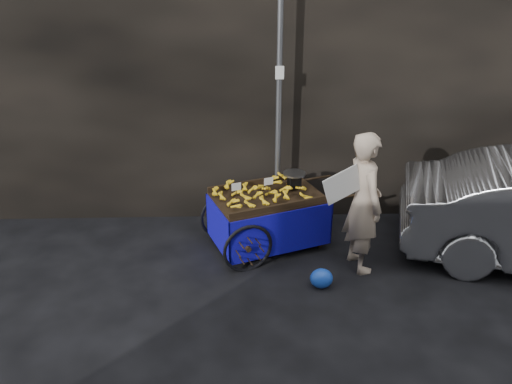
{
  "coord_description": "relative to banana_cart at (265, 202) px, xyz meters",
  "views": [
    {
      "loc": [
        -0.24,
        -5.67,
        3.78
      ],
      "look_at": [
        -0.05,
        0.5,
        0.93
      ],
      "focal_mm": 35.0,
      "sensor_mm": 36.0,
      "label": 1
    }
  ],
  "objects": [
    {
      "name": "vendor",
      "position": [
        1.24,
        -0.58,
        0.25
      ],
      "size": [
        0.91,
        0.79,
        1.91
      ],
      "rotation": [
        0.0,
        0.0,
        1.82
      ],
      "color": "tan",
      "rests_on": "ground"
    },
    {
      "name": "ground",
      "position": [
        -0.09,
        -0.66,
        -0.7
      ],
      "size": [
        80.0,
        80.0,
        0.0
      ],
      "primitive_type": "plane",
      "color": "black",
      "rests_on": "ground"
    },
    {
      "name": "street_pole",
      "position": [
        0.21,
        0.64,
        1.3
      ],
      "size": [
        0.12,
        0.1,
        4.0
      ],
      "color": "slate",
      "rests_on": "ground"
    },
    {
      "name": "plastic_bag",
      "position": [
        0.67,
        -1.07,
        -0.57
      ],
      "size": [
        0.29,
        0.23,
        0.26
      ],
      "primitive_type": "ellipsoid",
      "color": "blue",
      "rests_on": "ground"
    },
    {
      "name": "building_wall",
      "position": [
        0.31,
        1.94,
        1.8
      ],
      "size": [
        13.5,
        2.0,
        5.0
      ],
      "color": "black",
      "rests_on": "ground"
    },
    {
      "name": "banana_cart",
      "position": [
        0.0,
        0.0,
        0.0
      ],
      "size": [
        2.29,
        1.61,
        1.14
      ],
      "rotation": [
        0.0,
        0.0,
        0.36
      ],
      "color": "black",
      "rests_on": "ground"
    }
  ]
}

